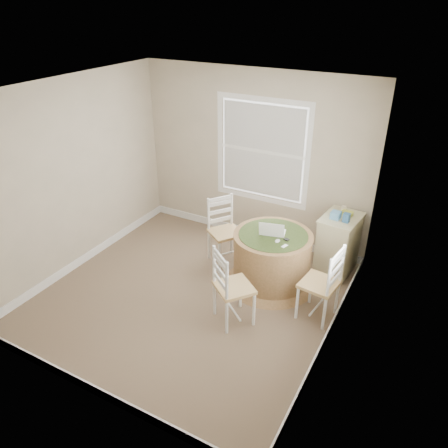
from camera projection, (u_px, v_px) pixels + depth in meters
The scene contains 14 objects.
room at pixel (207, 203), 5.12m from camera, with size 3.64×3.64×2.64m.
round_table at pixel (272, 257), 5.75m from camera, with size 1.21×1.21×0.74m.
chair_left at pixel (226, 232), 6.18m from camera, with size 0.42×0.40×0.95m, color white, non-canonical shape.
chair_near at pixel (234, 287), 5.04m from camera, with size 0.42×0.40×0.95m, color white, non-canonical shape.
chair_right at pixel (319, 283), 5.11m from camera, with size 0.42×0.40×0.95m, color white, non-canonical shape.
laptop at pixel (272, 232), 5.60m from camera, with size 0.38×0.35×0.23m.
mouse at pixel (277, 241), 5.44m from camera, with size 0.06×0.09×0.03m, color white.
phone at pixel (284, 246), 5.34m from camera, with size 0.04×0.09×0.02m, color #B7BABF.
keys at pixel (286, 240), 5.47m from camera, with size 0.06×0.05×0.03m, color black.
corner_chest at pixel (338, 244), 6.01m from camera, with size 0.54×0.67×0.84m.
tissue_box at pixel (335, 215), 5.74m from camera, with size 0.12×0.12×0.10m, color #63AAE3.
box_yellow at pixel (347, 213), 5.84m from camera, with size 0.15×0.10×0.06m, color #C1C947.
box_blue at pixel (347, 218), 5.65m from camera, with size 0.08×0.08×0.12m, color teal.
cup_cream at pixel (344, 209), 5.93m from camera, with size 0.07×0.07×0.09m, color beige.
Camera 1 is at (2.56, -3.81, 3.50)m, focal length 35.00 mm.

